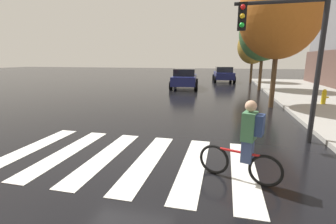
% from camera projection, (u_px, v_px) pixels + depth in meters
% --- Properties ---
extents(ground_plane, '(120.00, 120.00, 0.00)m').
position_uv_depth(ground_plane, '(119.00, 158.00, 6.01)').
color(ground_plane, black).
extents(crosswalk_stripes, '(6.26, 3.43, 0.01)m').
position_uv_depth(crosswalk_stripes, '(126.00, 158.00, 5.96)').
color(crosswalk_stripes, silver).
rests_on(crosswalk_stripes, ground).
extents(sedan_mid, '(2.61, 4.95, 1.65)m').
position_uv_depth(sedan_mid, '(185.00, 78.00, 20.25)').
color(sedan_mid, navy).
rests_on(sedan_mid, ground).
extents(sedan_far, '(2.59, 4.89, 1.63)m').
position_uv_depth(sedan_far, '(224.00, 74.00, 26.07)').
color(sedan_far, navy).
rests_on(sedan_far, ground).
extents(cyclist, '(1.65, 0.57, 1.69)m').
position_uv_depth(cyclist, '(246.00, 142.00, 4.68)').
color(cyclist, black).
rests_on(cyclist, ground).
extents(traffic_light_near, '(2.47, 0.28, 4.20)m').
position_uv_depth(traffic_light_near, '(289.00, 44.00, 6.68)').
color(traffic_light_near, black).
rests_on(traffic_light_near, ground).
extents(fire_hydrant, '(0.33, 0.22, 0.78)m').
position_uv_depth(fire_hydrant, '(324.00, 97.00, 12.33)').
color(fire_hydrant, gold).
rests_on(fire_hydrant, sidewalk).
extents(street_tree_near, '(3.87, 3.87, 6.89)m').
position_uv_depth(street_tree_near, '(280.00, 12.00, 11.29)').
color(street_tree_near, '#4C3823').
rests_on(street_tree_near, ground).
extents(street_tree_mid, '(3.66, 3.66, 6.51)m').
position_uv_depth(street_tree_mid, '(264.00, 33.00, 18.06)').
color(street_tree_mid, '#4C3823').
rests_on(street_tree_mid, ground).
extents(street_tree_far, '(3.10, 3.10, 5.52)m').
position_uv_depth(street_tree_far, '(253.00, 46.00, 24.11)').
color(street_tree_far, '#4C3823').
rests_on(street_tree_far, ground).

